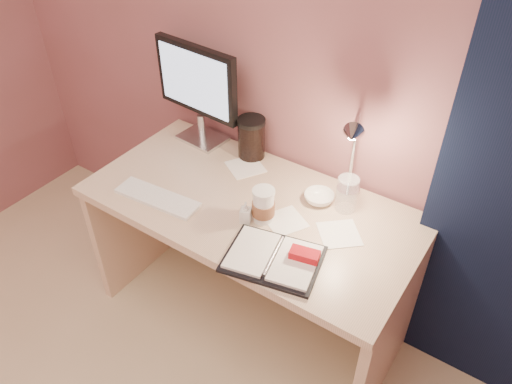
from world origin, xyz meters
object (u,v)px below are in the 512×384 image
Objects in this scene: keyboard at (157,198)px; lotion_bottle at (246,212)px; monitor at (198,86)px; clear_cup at (347,194)px; bowl at (319,198)px; desk at (260,233)px; coffee_cup at (263,206)px; planner at (276,258)px; dark_jar at (251,140)px; desk_lamp at (336,148)px.

lotion_bottle reaches higher than keyboard.
monitor is 3.23× the size of clear_cup.
desk is at bearing -157.34° from bowl.
coffee_cup reaches higher than lotion_bottle.
planner is at bearing -85.26° from bowl.
clear_cup is 0.54m from dark_jar.
lotion_bottle reaches higher than desk.
monitor is 3.30× the size of coffee_cup.
monitor is at bearing 174.60° from clear_cup.
clear_cup is at bearing 45.35° from lotion_bottle.
bowl is (0.57, 0.37, 0.01)m from keyboard.
desk is 0.49m from keyboard.
monitor is 0.34m from dark_jar.
planner is at bearing -47.98° from dark_jar.
dark_jar reaches higher than clear_cup.
desk_lamp reaches higher than lotion_bottle.
monitor is 0.68m from lotion_bottle.
clear_cup reaches higher than desk.
keyboard is 0.89× the size of desk_lamp.
desk is 0.73m from monitor.
desk_lamp is (0.04, 0.03, 0.24)m from bowl.
planner reaches higher than desk.
clear_cup reaches higher than lotion_bottle.
coffee_cup is at bearing -140.89° from desk_lamp.
dark_jar is (-0.45, 0.50, 0.07)m from planner.
planner is 2.23× the size of dark_jar.
clear_cup is at bearing -0.87° from monitor.
lotion_bottle is 0.22× the size of desk_lamp.
lotion_bottle is at bearing 139.27° from planner.
keyboard is at bearing -106.53° from dark_jar.
coffee_cup reaches higher than keyboard.
keyboard is 0.60m from planner.
dark_jar is at bearing 119.19° from planner.
clear_cup is at bearing 25.11° from keyboard.
desk_lamp is (0.74, -0.07, -0.03)m from monitor.
dark_jar reaches higher than bowl.
keyboard is (-0.34, -0.27, 0.23)m from desk.
desk is at bearing -47.83° from dark_jar.
keyboard is at bearing -166.26° from lotion_bottle.
dark_jar is at bearing 68.72° from keyboard.
monitor is (-0.47, 0.19, 0.52)m from desk.
monitor is at bearing 150.69° from coffee_cup.
desk is at bearing -171.89° from desk_lamp.
planner is 0.42m from clear_cup.
clear_cup is at bearing 66.29° from planner.
monitor is 1.24× the size of planner.
coffee_cup is (0.10, -0.13, 0.29)m from desk.
monitor is at bearing 101.34° from keyboard.
planner reaches higher than bowl.
dark_jar is (-0.42, 0.12, 0.07)m from bowl.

